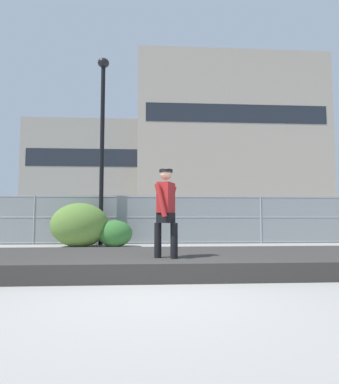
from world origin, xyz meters
TOP-DOWN VIEW (x-y plane):
  - ground_plane at (0.00, 0.00)m, footprint 120.00×120.00m
  - gravel_berm at (0.00, 2.07)m, footprint 12.37×2.84m
  - skateboard at (0.28, 1.34)m, footprint 0.81×0.50m
  - skater at (0.28, 1.34)m, footprint 0.70×0.62m
  - chain_fence at (-0.00, 8.00)m, footprint 26.21×0.06m
  - street_lamp at (-1.83, 7.67)m, footprint 0.44×0.44m
  - parked_car_near at (-5.30, 11.90)m, footprint 4.50×2.15m
  - parked_car_mid at (0.59, 11.65)m, footprint 4.53×2.21m
  - library_building at (-7.45, 46.49)m, footprint 21.31×12.07m
  - office_block at (11.63, 42.79)m, footprint 26.58×12.34m
  - shrub_left at (-2.43, 6.89)m, footprint 1.96×1.61m
  - shrub_center at (-1.21, 6.83)m, footprint 1.19×0.97m

SIDE VIEW (x-z plane):
  - ground_plane at x=0.00m, z-range 0.00..0.00m
  - skateboard at x=0.28m, z-range 0.02..0.09m
  - gravel_berm at x=0.00m, z-range 0.00..0.31m
  - shrub_center at x=-1.21m, z-range 0.00..0.92m
  - shrub_left at x=-2.43m, z-range 0.00..1.52m
  - parked_car_near at x=-5.30m, z-range 0.01..1.67m
  - parked_car_mid at x=0.59m, z-range 0.01..1.67m
  - chain_fence at x=0.00m, z-range 0.01..1.86m
  - skater at x=0.28m, z-range 0.21..2.05m
  - street_lamp at x=-1.83m, z-range 0.84..7.99m
  - library_building at x=-7.45m, z-range 0.00..15.00m
  - office_block at x=11.63m, z-range 0.00..23.82m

